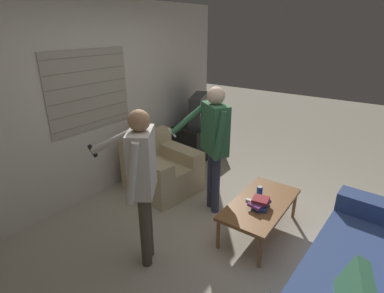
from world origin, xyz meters
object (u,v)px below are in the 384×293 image
Objects in this scene: coffee_table at (260,205)px; book_stack at (260,203)px; couch_blue at (371,291)px; soda_can at (260,192)px; armchair_beige at (160,168)px; tv at (198,110)px; person_right_standing at (214,137)px; person_left_standing at (141,173)px; spare_remote at (252,201)px.

book_stack reaches higher than coffee_table.
couch_blue is 1.40m from soda_can.
couch_blue is 2.06× the size of armchair_beige.
book_stack is (-1.52, -1.86, -0.41)m from tv.
soda_can is at bearing 64.65° from couch_blue.
person_right_standing is 0.82m from soda_can.
person_left_standing is 1.33m from spare_remote.
couch_blue is 2.81× the size of tv.
armchair_beige is at bearing 82.60° from book_stack.
spare_remote is at bearing 70.56° from book_stack.
coffee_table is 8.67× the size of soda_can.
coffee_table is at bearing 67.44° from couch_blue.
coffee_table is 8.34× the size of spare_remote.
couch_blue is 1.90× the size of coffee_table.
person_left_standing is 12.39× the size of soda_can.
coffee_table is (0.56, 1.16, 0.04)m from couch_blue.
couch_blue reaches higher than coffee_table.
soda_can is (1.18, -0.67, -0.53)m from person_left_standing.
soda_can reaches higher than book_stack.
spare_remote is (-0.16, 0.02, -0.05)m from soda_can.
tv is at bearing -160.27° from armchair_beige.
spare_remote is (-0.05, 0.09, 0.05)m from coffee_table.
coffee_table is 0.70× the size of person_left_standing.
tv is 1.77m from person_right_standing.
couch_blue is at bearing 32.66° from tv.
person_left_standing reaches higher than soda_can.
coffee_table is at bearing -148.41° from soda_can.
soda_can reaches higher than coffee_table.
person_left_standing reaches higher than armchair_beige.
tv is at bearing 59.65° from couch_blue.
couch_blue is at bearing -115.85° from coffee_table.
couch_blue is 2.07m from person_left_standing.
coffee_table is (-0.11, -1.57, 0.04)m from armchair_beige.
person_right_standing reaches higher than spare_remote.
person_left_standing reaches higher than spare_remote.
person_right_standing is 12.05× the size of spare_remote.
armchair_beige is at bearing 85.91° from coffee_table.
armchair_beige is at bearing 1.02° from person_left_standing.
tv is at bearing -15.29° from person_right_standing.
person_right_standing is (0.65, 1.84, 0.68)m from couch_blue.
person_left_standing is at bearing 145.54° from coffee_table.
couch_blue is 1.22m from book_stack.
spare_remote is at bearing 173.25° from soda_can.
book_stack is at bearing -72.57° from person_left_standing.
person_right_standing reaches higher than couch_blue.
spare_remote is at bearing -159.24° from person_right_standing.
couch_blue is 1.33× the size of person_left_standing.
coffee_table is 0.16m from soda_can.
armchair_beige is 1.37× the size of tv.
spare_remote is (0.51, 1.24, 0.09)m from couch_blue.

